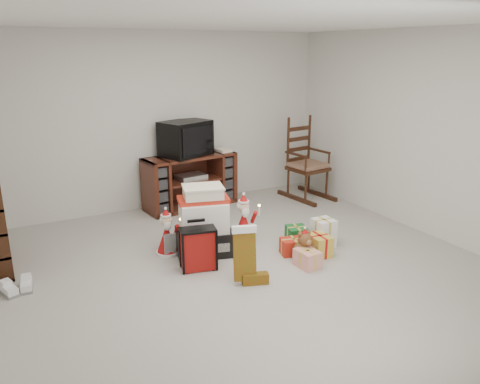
# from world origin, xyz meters

# --- Properties ---
(room) EXTENTS (5.01, 5.01, 2.51)m
(room) POSITION_xyz_m (0.00, 0.00, 1.25)
(room) COLOR #A7A299
(room) RESTS_ON ground
(tv_stand) EXTENTS (1.40, 0.65, 0.77)m
(tv_stand) POSITION_xyz_m (0.28, 2.23, 0.39)
(tv_stand) COLOR #4F1C16
(tv_stand) RESTS_ON floor
(rocking_chair) EXTENTS (0.63, 0.92, 1.31)m
(rocking_chair) POSITION_xyz_m (2.05, 1.82, 0.45)
(rocking_chair) COLOR #3C1F10
(rocking_chair) RESTS_ON floor
(gift_pile) EXTENTS (0.71, 0.59, 0.78)m
(gift_pile) POSITION_xyz_m (-0.23, 0.61, 0.34)
(gift_pile) COLOR black
(gift_pile) RESTS_ON floor
(red_suitcase) EXTENTS (0.38, 0.26, 0.54)m
(red_suitcase) POSITION_xyz_m (-0.45, 0.26, 0.23)
(red_suitcase) COLOR maroon
(red_suitcase) RESTS_ON floor
(stocking) EXTENTS (0.31, 0.21, 0.61)m
(stocking) POSITION_xyz_m (-0.17, -0.24, 0.30)
(stocking) COLOR #0D7913
(stocking) RESTS_ON floor
(teddy_bear) EXTENTS (0.23, 0.20, 0.34)m
(teddy_bear) POSITION_xyz_m (0.65, -0.09, 0.15)
(teddy_bear) COLOR brown
(teddy_bear) RESTS_ON floor
(santa_figurine) EXTENTS (0.30, 0.29, 0.62)m
(santa_figurine) POSITION_xyz_m (0.31, 0.65, 0.24)
(santa_figurine) COLOR #A91212
(santa_figurine) RESTS_ON floor
(mrs_claus_figurine) EXTENTS (0.27, 0.25, 0.55)m
(mrs_claus_figurine) POSITION_xyz_m (-0.61, 0.78, 0.21)
(mrs_claus_figurine) COLOR #A91212
(mrs_claus_figurine) RESTS_ON floor
(sneaker_pair) EXTENTS (0.32, 0.27, 0.09)m
(sneaker_pair) POSITION_xyz_m (-2.18, 0.64, 0.04)
(sneaker_pair) COLOR white
(sneaker_pair) RESTS_ON floor
(gift_cluster) EXTENTS (0.75, 0.84, 0.26)m
(gift_cluster) POSITION_xyz_m (0.83, 0.06, 0.13)
(gift_cluster) COLOR #B52514
(gift_cluster) RESTS_ON floor
(crt_television) EXTENTS (0.81, 0.71, 0.50)m
(crt_television) POSITION_xyz_m (0.23, 2.24, 1.02)
(crt_television) COLOR black
(crt_television) RESTS_ON tv_stand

